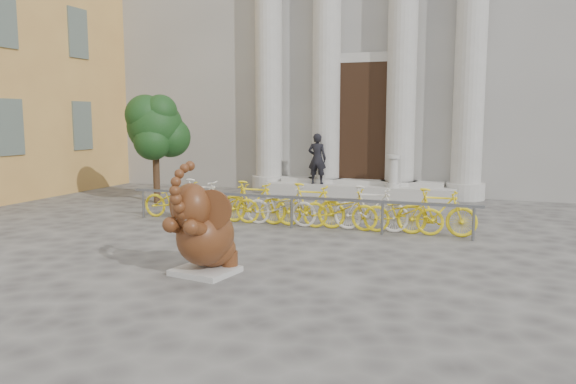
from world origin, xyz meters
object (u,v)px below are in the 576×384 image
(bike_rack, at_px, (295,205))
(tree, at_px, (156,128))
(elephant_statue, at_px, (204,233))
(pedestrian, at_px, (317,159))

(bike_rack, height_order, tree, tree)
(elephant_statue, height_order, pedestrian, pedestrian)
(elephant_statue, xyz_separation_m, tree, (-4.84, 6.25, 1.51))
(tree, height_order, pedestrian, tree)
(elephant_statue, distance_m, tree, 8.05)
(bike_rack, height_order, pedestrian, pedestrian)
(elephant_statue, height_order, tree, tree)
(bike_rack, distance_m, tree, 5.57)
(elephant_statue, relative_size, pedestrian, 1.12)
(elephant_statue, bearing_deg, bike_rack, 99.05)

